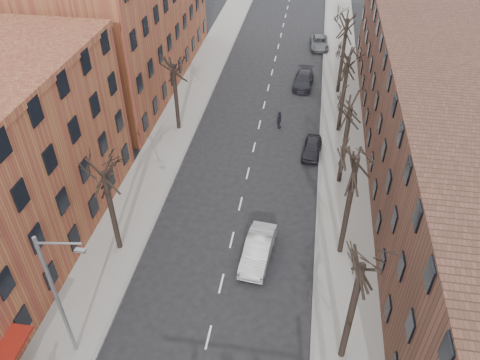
% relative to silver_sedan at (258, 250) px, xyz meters
% --- Properties ---
extents(sidewalk_left, '(4.00, 90.00, 0.15)m').
position_rel_silver_sedan_xyz_m(sidewalk_left, '(-10.04, 16.41, -0.73)').
color(sidewalk_left, gray).
rests_on(sidewalk_left, ground).
extents(sidewalk_right, '(4.00, 90.00, 0.15)m').
position_rel_silver_sedan_xyz_m(sidewalk_right, '(5.96, 16.41, -0.73)').
color(sidewalk_right, gray).
rests_on(sidewalk_right, ground).
extents(building_left_far, '(12.00, 28.00, 14.00)m').
position_rel_silver_sedan_xyz_m(building_left_far, '(-18.04, 25.41, 6.19)').
color(building_left_far, brown).
rests_on(building_left_far, ground).
extents(building_right, '(12.00, 50.00, 10.00)m').
position_rel_silver_sedan_xyz_m(building_right, '(13.96, 11.41, 4.19)').
color(building_right, '#513026').
rests_on(building_right, ground).
extents(tree_right_b, '(5.20, 5.20, 10.80)m').
position_rel_silver_sedan_xyz_m(tree_right_b, '(5.56, -6.59, -0.81)').
color(tree_right_b, black).
rests_on(tree_right_b, ground).
extents(tree_right_c, '(5.20, 5.20, 11.60)m').
position_rel_silver_sedan_xyz_m(tree_right_c, '(5.56, 1.41, -0.81)').
color(tree_right_c, black).
rests_on(tree_right_c, ground).
extents(tree_right_d, '(5.20, 5.20, 10.00)m').
position_rel_silver_sedan_xyz_m(tree_right_d, '(5.56, 9.41, -0.81)').
color(tree_right_d, black).
rests_on(tree_right_d, ground).
extents(tree_right_e, '(5.20, 5.20, 10.80)m').
position_rel_silver_sedan_xyz_m(tree_right_e, '(5.56, 17.41, -0.81)').
color(tree_right_e, black).
rests_on(tree_right_e, ground).
extents(tree_right_f, '(5.20, 5.20, 11.60)m').
position_rel_silver_sedan_xyz_m(tree_right_f, '(5.56, 25.41, -0.81)').
color(tree_right_f, black).
rests_on(tree_right_f, ground).
extents(tree_left_a, '(5.20, 5.20, 9.50)m').
position_rel_silver_sedan_xyz_m(tree_left_a, '(-9.64, -0.59, -0.81)').
color(tree_left_a, black).
rests_on(tree_left_a, ground).
extents(tree_left_b, '(5.20, 5.20, 9.50)m').
position_rel_silver_sedan_xyz_m(tree_left_b, '(-9.64, 15.41, -0.81)').
color(tree_left_b, black).
rests_on(tree_left_b, ground).
extents(streetlight, '(2.45, 0.22, 9.03)m').
position_rel_silver_sedan_xyz_m(streetlight, '(-9.07, -8.59, 4.21)').
color(streetlight, slate).
rests_on(streetlight, ground).
extents(silver_sedan, '(2.14, 5.02, 1.61)m').
position_rel_silver_sedan_xyz_m(silver_sedan, '(0.00, 0.00, 0.00)').
color(silver_sedan, '#AFB2B6').
rests_on(silver_sedan, ground).
extents(parked_car_near, '(1.86, 4.00, 1.32)m').
position_rel_silver_sedan_xyz_m(parked_car_near, '(3.18, 13.10, -0.14)').
color(parked_car_near, black).
rests_on(parked_car_near, ground).
extents(parked_car_mid, '(2.35, 5.06, 1.43)m').
position_rel_silver_sedan_xyz_m(parked_car_mid, '(1.76, 26.51, -0.09)').
color(parked_car_mid, black).
rests_on(parked_car_mid, ground).
extents(parked_car_far, '(2.58, 5.04, 1.36)m').
position_rel_silver_sedan_xyz_m(parked_car_far, '(3.26, 37.80, -0.12)').
color(parked_car_far, '#56575D').
rests_on(parked_car_far, ground).
extents(pedestrian_crossing, '(0.72, 1.09, 1.72)m').
position_rel_silver_sedan_xyz_m(pedestrian_crossing, '(-0.11, 17.13, 0.05)').
color(pedestrian_crossing, black).
rests_on(pedestrian_crossing, ground).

